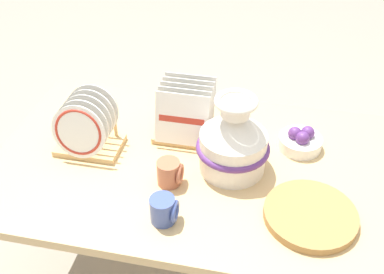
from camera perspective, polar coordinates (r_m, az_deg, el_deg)
The scene contains 9 objects.
ground_plane at distance 2.05m, azimuth 0.00°, elevation -16.44°, with size 14.00×14.00×0.00m, color gray.
display_table at distance 1.62m, azimuth 0.00°, elevation -4.86°, with size 1.40×0.86×0.63m.
ceramic_vase at distance 1.48m, azimuth 5.26°, elevation -0.51°, with size 0.25×0.25×0.28m.
dish_rack_round_plates at distance 1.62m, azimuth -13.24°, elevation 0.83°, with size 0.23×0.18×0.21m.
dish_rack_square_plates at distance 1.64m, azimuth -0.80°, elevation 2.39°, with size 0.23×0.18×0.21m.
wicker_charger_stack at distance 1.43m, azimuth 14.79°, elevation -9.55°, with size 0.28×0.28×0.03m.
mug_cobalt_glaze at distance 1.36m, azimuth -3.58°, elevation -9.22°, with size 0.08×0.08×0.09m.
mug_terracotta_glaze at distance 1.47m, azimuth -2.82°, elevation -4.56°, with size 0.08×0.08×0.09m.
fruit_bowl at distance 1.66m, azimuth 13.59°, elevation -0.43°, with size 0.16×0.16×0.08m.
Camera 1 is at (0.24, -1.16, 1.67)m, focal length 42.00 mm.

